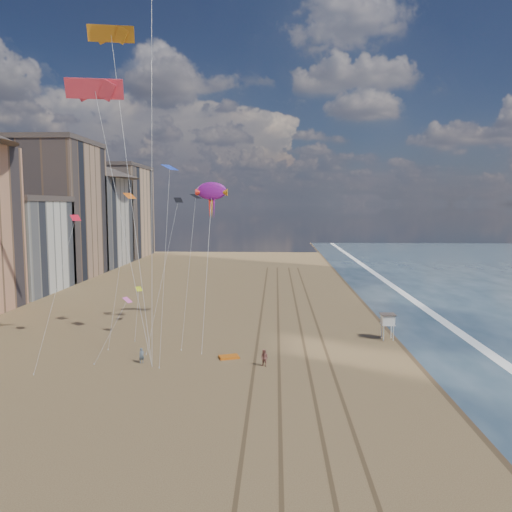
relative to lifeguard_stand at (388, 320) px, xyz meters
The scene contains 12 objects.
ground 28.51m from the lifeguard_stand, 118.88° to the right, with size 260.00×260.00×0.00m, color brown.
wet_sand 16.18m from the lifeguard_stand, 70.75° to the left, with size 260.00×260.00×0.00m, color #42301E.
foam 17.99m from the lifeguard_stand, 57.91° to the left, with size 260.00×260.00×0.00m, color white.
tracks 12.50m from the lifeguard_stand, 155.37° to the left, with size 7.68×120.00×0.01m.
buildings 72.93m from the lifeguard_stand, 145.60° to the left, with size 34.72×131.35×29.00m.
lifeguard_stand is the anchor object (origin of this frame).
grounded_kite 19.30m from the lifeguard_stand, 156.42° to the right, with size 1.96×1.24×0.22m, color orange.
show_kite 26.60m from the lifeguard_stand, 162.35° to the left, with size 4.11×7.07×20.96m.
kite_flyer_a 27.74m from the lifeguard_stand, 159.83° to the right, with size 0.54×0.36×1.49m, color slate.
kite_flyer_b 17.32m from the lifeguard_stand, 143.78° to the right, with size 0.81×0.63×1.67m, color #9B5A4F.
parafoils 42.86m from the lifeguard_stand, behind, with size 10.75×10.36×15.73m.
small_kites 30.05m from the lifeguard_stand, behind, with size 13.60×12.25×15.81m.
Camera 1 is at (0.85, -31.80, 15.50)m, focal length 35.00 mm.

